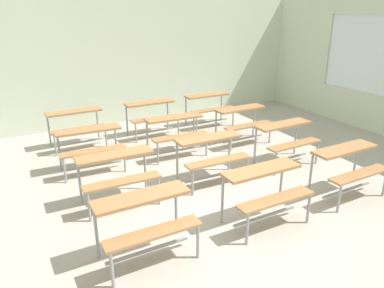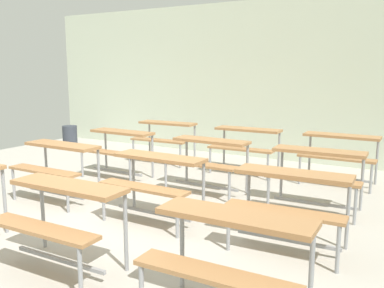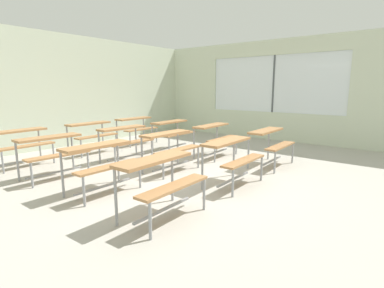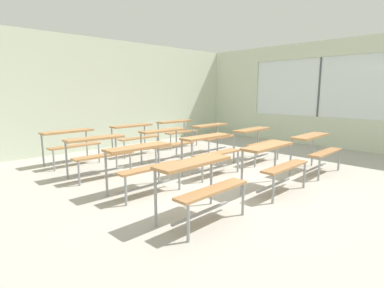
% 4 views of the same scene
% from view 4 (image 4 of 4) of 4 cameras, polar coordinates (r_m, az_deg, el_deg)
% --- Properties ---
extents(ground, '(10.00, 9.00, 0.05)m').
position_cam_4_polar(ground, '(5.29, 4.93, -7.85)').
color(ground, '#ADA89E').
extents(wall_back, '(10.00, 0.12, 3.00)m').
position_cam_4_polar(wall_back, '(8.68, -18.15, 8.93)').
color(wall_back, beige).
rests_on(wall_back, ground).
extents(wall_right, '(0.12, 9.00, 3.00)m').
position_cam_4_polar(wall_right, '(9.35, 26.59, 8.10)').
color(wall_right, beige).
rests_on(wall_right, ground).
extents(desk_bench_r0c0, '(1.11, 0.62, 0.74)m').
position_cam_4_polar(desk_bench_r0c0, '(3.70, 1.52, -6.19)').
color(desk_bench_r0c0, '#A87547').
rests_on(desk_bench_r0c0, ground).
extents(desk_bench_r0c1, '(1.11, 0.61, 0.74)m').
position_cam_4_polar(desk_bench_r0c1, '(4.95, 15.28, -2.35)').
color(desk_bench_r0c1, '#A87547').
rests_on(desk_bench_r0c1, ground).
extents(desk_bench_r0c2, '(1.12, 0.62, 0.74)m').
position_cam_4_polar(desk_bench_r0c2, '(6.34, 22.42, -0.10)').
color(desk_bench_r0c2, '#A87547').
rests_on(desk_bench_r0c2, ground).
extents(desk_bench_r1c0, '(1.10, 0.60, 0.74)m').
position_cam_4_polar(desk_bench_r1c0, '(4.76, -9.39, -2.63)').
color(desk_bench_r1c0, '#A87547').
rests_on(desk_bench_r1c0, ground).
extents(desk_bench_r1c1, '(1.11, 0.60, 0.74)m').
position_cam_4_polar(desk_bench_r1c1, '(5.77, 3.41, -0.28)').
color(desk_bench_r1c1, '#A87547').
rests_on(desk_bench_r1c1, ground).
extents(desk_bench_r1c2, '(1.13, 0.64, 0.74)m').
position_cam_4_polar(desk_bench_r1c2, '(6.99, 12.09, 1.33)').
color(desk_bench_r1c2, '#A87547').
rests_on(desk_bench_r1c2, ground).
extents(desk_bench_r2c0, '(1.12, 0.62, 0.74)m').
position_cam_4_polar(desk_bench_r2c0, '(5.85, -17.49, -0.59)').
color(desk_bench_r2c0, '#A87547').
rests_on(desk_bench_r2c0, ground).
extents(desk_bench_r2c1, '(1.12, 0.62, 0.74)m').
position_cam_4_polar(desk_bench_r2c1, '(6.70, -4.95, 1.15)').
color(desk_bench_r2c1, '#A87547').
rests_on(desk_bench_r2c1, ground).
extents(desk_bench_r2c2, '(1.12, 0.63, 0.74)m').
position_cam_4_polar(desk_bench_r2c2, '(7.72, 3.99, 2.34)').
color(desk_bench_r2c2, '#A87547').
rests_on(desk_bench_r2c2, ground).
extents(desk_bench_r3c0, '(1.13, 0.64, 0.74)m').
position_cam_4_polar(desk_bench_r3c0, '(7.05, -22.19, 0.87)').
color(desk_bench_r3c0, '#A87547').
rests_on(desk_bench_r3c0, ground).
extents(desk_bench_r3c1, '(1.11, 0.61, 0.74)m').
position_cam_4_polar(desk_bench_r3c1, '(7.76, -10.92, 2.23)').
color(desk_bench_r3c1, '#A87547').
rests_on(desk_bench_r3c1, ground).
extents(desk_bench_r3c2, '(1.10, 0.59, 0.74)m').
position_cam_4_polar(desk_bench_r3c2, '(8.70, -2.85, 3.23)').
color(desk_bench_r3c2, '#A87547').
rests_on(desk_bench_r3c2, ground).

